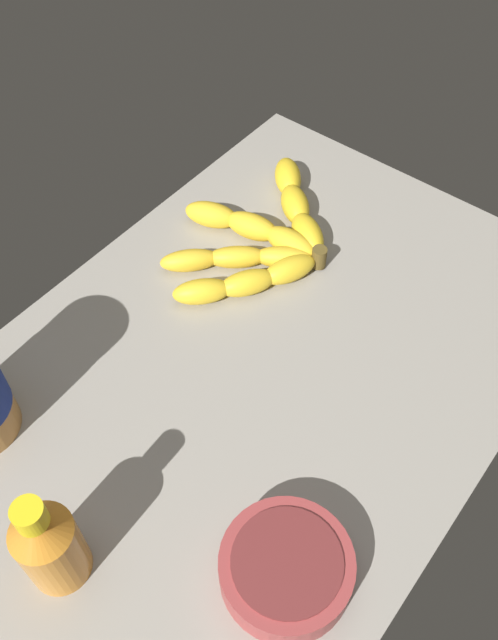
{
  "coord_description": "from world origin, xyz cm",
  "views": [
    {
      "loc": [
        -36.82,
        -28.05,
        67.73
      ],
      "look_at": [
        1.59,
        2.44,
        4.66
      ],
      "focal_mm": 38.07,
      "sensor_mm": 36.0,
      "label": 1
    }
  ],
  "objects": [
    {
      "name": "ground_plane",
      "position": [
        0.0,
        0.0,
        -2.19
      ],
      "size": [
        82.69,
        56.36,
        4.37
      ],
      "primitive_type": "cube",
      "color": "gray"
    },
    {
      "name": "small_bowl",
      "position": [
        -18.13,
        -17.76,
        2.07
      ],
      "size": [
        13.01,
        13.01,
        4.04
      ],
      "color": "#993838",
      "rests_on": "ground_plane"
    },
    {
      "name": "honey_bottle",
      "position": [
        -31.11,
        -0.49,
        6.1
      ],
      "size": [
        5.98,
        5.98,
        14.02
      ],
      "color": "orange",
      "rests_on": "ground_plane"
    },
    {
      "name": "banana_bunch",
      "position": [
        15.51,
        11.24,
        1.74
      ],
      "size": [
        32.47,
        21.96,
        3.8
      ],
      "color": "yellow",
      "rests_on": "ground_plane"
    }
  ]
}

